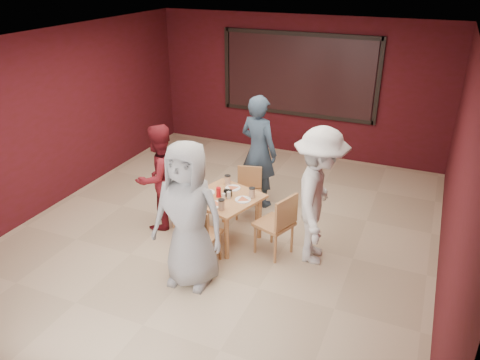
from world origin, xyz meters
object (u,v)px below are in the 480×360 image
at_px(chair_front, 198,233).
at_px(chair_back, 249,189).
at_px(chair_left, 186,194).
at_px(diner_right, 319,197).
at_px(chair_right, 279,222).
at_px(diner_back, 259,151).
at_px(diner_front, 188,215).
at_px(dining_table, 225,201).
at_px(diner_left, 159,177).

distance_m(chair_front, chair_back, 1.58).
relative_size(chair_back, chair_left, 0.84).
height_order(chair_left, diner_right, diner_right).
relative_size(chair_front, chair_right, 0.98).
height_order(chair_front, chair_left, chair_left).
bearing_deg(diner_back, chair_front, 105.40).
xyz_separation_m(diner_front, diner_back, (0.01, 2.31, -0.02)).
bearing_deg(chair_front, chair_left, 127.78).
relative_size(chair_front, diner_back, 0.49).
distance_m(chair_left, diner_front, 1.43).
xyz_separation_m(chair_left, diner_right, (2.02, -0.06, 0.40)).
bearing_deg(diner_back, chair_left, 74.62).
bearing_deg(dining_table, diner_right, 2.07).
xyz_separation_m(dining_table, diner_back, (0.02, 1.25, 0.31)).
height_order(chair_right, diner_back, diner_back).
bearing_deg(chair_back, dining_table, -92.12).
height_order(diner_front, diner_left, diner_front).
xyz_separation_m(chair_back, chair_right, (0.81, -0.90, 0.07)).
height_order(chair_left, diner_front, diner_front).
bearing_deg(diner_left, diner_right, 110.69).
bearing_deg(diner_right, chair_left, 79.14).
relative_size(dining_table, chair_front, 1.22).
height_order(diner_back, diner_right, diner_right).
xyz_separation_m(chair_front, diner_left, (-1.03, 0.73, 0.30)).
xyz_separation_m(chair_right, diner_back, (-0.82, 1.33, 0.41)).
height_order(chair_front, diner_left, diner_left).
height_order(dining_table, chair_back, dining_table).
height_order(dining_table, diner_right, diner_right).
bearing_deg(diner_right, chair_right, 95.76).
xyz_separation_m(chair_back, diner_front, (-0.02, -1.88, 0.50)).
xyz_separation_m(chair_front, diner_right, (1.35, 0.80, 0.43)).
bearing_deg(chair_left, diner_right, -1.76).
bearing_deg(diner_left, chair_left, 129.26).
height_order(diner_back, diner_left, diner_back).
height_order(chair_right, diner_left, diner_left).
xyz_separation_m(dining_table, chair_right, (0.84, -0.08, -0.10)).
distance_m(chair_left, diner_left, 0.47).
height_order(chair_front, chair_back, chair_front).
bearing_deg(chair_left, chair_right, -7.08).
height_order(chair_front, chair_right, chair_right).
bearing_deg(diner_front, chair_left, 118.21).
relative_size(chair_front, chair_back, 1.14).
bearing_deg(chair_right, diner_left, 178.22).
relative_size(dining_table, chair_right, 1.20).
bearing_deg(chair_back, diner_back, 90.98).
xyz_separation_m(chair_back, diner_left, (-1.09, -0.84, 0.36)).
bearing_deg(chair_front, chair_right, 37.76).
bearing_deg(diner_front, chair_back, 86.29).
height_order(chair_front, diner_front, diner_front).
relative_size(dining_table, diner_right, 0.59).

